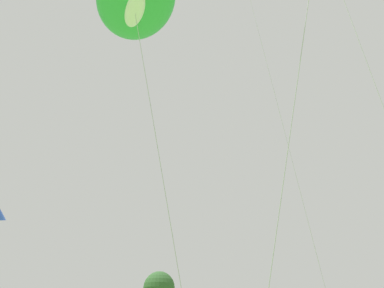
% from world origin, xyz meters
% --- Properties ---
extents(tree_pine_center, '(4.88, 4.88, 8.77)m').
position_xyz_m(tree_pine_center, '(8.13, 58.44, 6.28)').
color(tree_pine_center, '#513823').
rests_on(tree_pine_center, ground).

